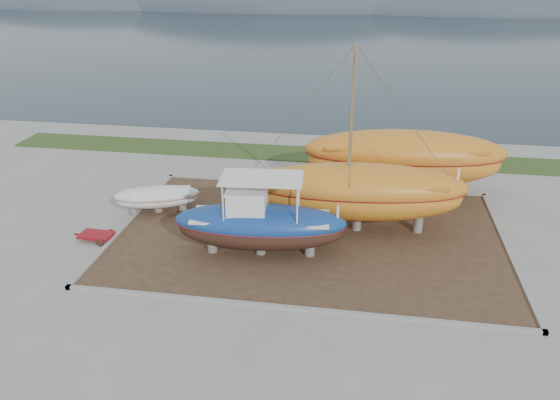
% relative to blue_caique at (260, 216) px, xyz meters
% --- Properties ---
extents(ground, '(140.00, 140.00, 0.00)m').
position_rel_blue_caique_xyz_m(ground, '(1.96, -1.87, -1.90)').
color(ground, gray).
rests_on(ground, ground).
extents(dirt_patch, '(18.00, 12.00, 0.06)m').
position_rel_blue_caique_xyz_m(dirt_patch, '(1.96, 2.13, -1.87)').
color(dirt_patch, '#422D1E').
rests_on(dirt_patch, ground).
extents(curb_frame, '(18.60, 12.60, 0.15)m').
position_rel_blue_caique_xyz_m(curb_frame, '(1.96, 2.13, -1.82)').
color(curb_frame, gray).
rests_on(curb_frame, ground).
extents(grass_strip, '(44.00, 3.00, 0.08)m').
position_rel_blue_caique_xyz_m(grass_strip, '(1.96, 13.63, -1.86)').
color(grass_strip, '#284219').
rests_on(grass_strip, ground).
extents(sea, '(260.00, 100.00, 0.04)m').
position_rel_blue_caique_xyz_m(sea, '(1.96, 68.13, -1.90)').
color(sea, '#1B2D37').
rests_on(sea, ground).
extents(mountain_ridge, '(200.00, 36.00, 20.00)m').
position_rel_blue_caique_xyz_m(mountain_ridge, '(1.96, 123.13, -1.90)').
color(mountain_ridge, '#333D49').
rests_on(mountain_ridge, ground).
extents(blue_caique, '(7.78, 2.99, 3.67)m').
position_rel_blue_caique_xyz_m(blue_caique, '(0.00, 0.00, 0.00)').
color(blue_caique, navy).
rests_on(blue_caique, dirt_patch).
extents(white_dinghy, '(4.64, 2.86, 1.31)m').
position_rel_blue_caique_xyz_m(white_dinghy, '(-6.12, 3.46, -1.18)').
color(white_dinghy, white).
rests_on(white_dinghy, dirt_patch).
extents(orange_sailboat, '(10.40, 3.78, 8.80)m').
position_rel_blue_caique_xyz_m(orange_sailboat, '(4.17, 3.04, 2.57)').
color(orange_sailboat, orange).
rests_on(orange_sailboat, dirt_patch).
extents(orange_bare_hull, '(11.07, 3.98, 3.57)m').
position_rel_blue_caique_xyz_m(orange_bare_hull, '(6.48, 7.76, -0.05)').
color(orange_bare_hull, orange).
rests_on(orange_bare_hull, dirt_patch).
extents(red_trailer, '(2.31, 1.23, 0.32)m').
position_rel_blue_caique_xyz_m(red_trailer, '(-7.93, 0.09, -1.74)').
color(red_trailer, maroon).
rests_on(red_trailer, ground).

